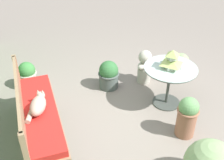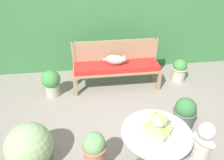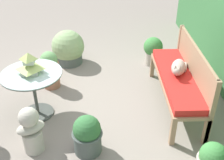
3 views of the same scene
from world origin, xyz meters
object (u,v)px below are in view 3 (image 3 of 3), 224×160
potted_plant_path_edge (50,69)px  potted_plant_patio_mid (153,50)px  cat (179,68)px  garden_bust (31,130)px  pagoda_birdhouse (30,65)px  potted_plant_table_far (87,135)px  potted_plant_bench_right (68,49)px  patio_table (33,82)px  garden_bench (177,79)px

potted_plant_path_edge → potted_plant_patio_mid: potted_plant_path_edge is taller
cat → garden_bust: bearing=-45.4°
pagoda_birdhouse → potted_plant_table_far: 1.13m
potted_plant_bench_right → patio_table: bearing=-11.0°
garden_bench → potted_plant_path_edge: size_ratio=2.73×
patio_table → garden_bust: bearing=7.6°
garden_bust → potted_plant_table_far: 0.63m
garden_bench → potted_plant_patio_mid: potted_plant_patio_mid is taller
potted_plant_bench_right → pagoda_birdhouse: bearing=-11.0°
garden_bench → potted_plant_path_edge: (-0.52, -1.80, -0.10)m
garden_bench → pagoda_birdhouse: (0.16, -1.89, 0.35)m
cat → pagoda_birdhouse: bearing=-64.9°
patio_table → potted_plant_table_far: size_ratio=1.59×
garden_bust → pagoda_birdhouse: bearing=-111.5°
garden_bust → cat: bearing=175.9°
patio_table → potted_plant_path_edge: patio_table is taller
garden_bench → patio_table: bearing=-85.2°
garden_bust → potted_plant_patio_mid: size_ratio=1.17×
cat → garden_bench: bearing=-0.4°
garden_bench → potted_plant_bench_right: potted_plant_bench_right is taller
garden_bench → potted_plant_table_far: garden_bench is taller
garden_bench → potted_plant_bench_right: bearing=-128.9°
potted_plant_table_far → potted_plant_bench_right: bearing=-168.7°
cat → garden_bust: size_ratio=0.69×
potted_plant_table_far → potted_plant_patio_mid: 2.31m
patio_table → potted_plant_patio_mid: patio_table is taller
pagoda_birdhouse → potted_plant_table_far: (0.70, 0.71, -0.52)m
potted_plant_bench_right → potted_plant_table_far: bearing=11.3°
cat → potted_plant_table_far: (0.88, -1.19, -0.34)m
garden_bench → garden_bust: (0.82, -1.81, -0.11)m
pagoda_birdhouse → potted_plant_patio_mid: size_ratio=0.56×
pagoda_birdhouse → potted_plant_table_far: bearing=45.5°
potted_plant_path_edge → potted_plant_patio_mid: 1.81m
garden_bench → pagoda_birdhouse: size_ratio=5.76×
potted_plant_table_far → potted_plant_path_edge: (-1.38, -0.62, 0.07)m
potted_plant_bench_right → cat: bearing=51.9°
garden_bust → potted_plant_patio_mid: garden_bust is taller
garden_bench → potted_plant_bench_right: (-1.30, -1.61, -0.14)m
pagoda_birdhouse → potted_plant_bench_right: size_ratio=0.47×
garden_bust → potted_plant_path_edge: size_ratio=1.00×
cat → potted_plant_bench_right: size_ratio=0.68×
garden_bench → potted_plant_table_far: size_ratio=3.35×
cat → patio_table: size_ratio=0.53×
patio_table → potted_plant_bench_right: 1.50m
potted_plant_table_far → potted_plant_bench_right: (-2.16, -0.43, 0.03)m
pagoda_birdhouse → potted_plant_path_edge: bearing=172.5°
patio_table → potted_plant_patio_mid: (-1.35, 1.76, -0.23)m
patio_table → pagoda_birdhouse: bearing=90.0°
cat → potted_plant_table_far: size_ratio=0.85×
patio_table → potted_plant_table_far: patio_table is taller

